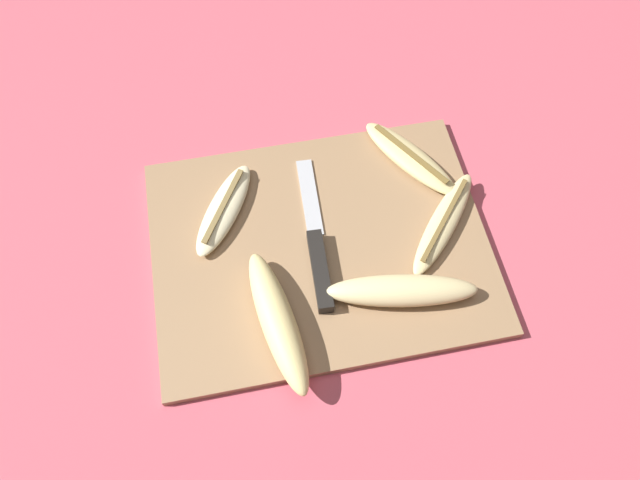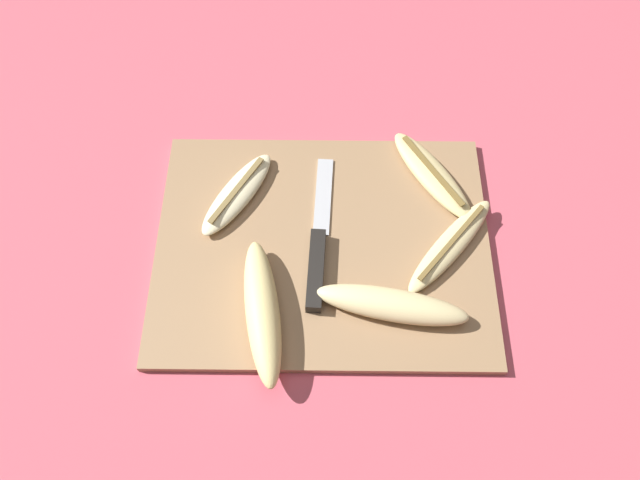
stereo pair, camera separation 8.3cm
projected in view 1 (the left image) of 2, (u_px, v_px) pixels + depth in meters
The scene contains 8 objects.
ground_plane at pixel (320, 248), 0.85m from camera, with size 4.00×4.00×0.00m, color #C65160.
cutting_board at pixel (320, 246), 0.84m from camera, with size 0.45×0.35×0.01m.
knife at pixel (318, 257), 0.82m from camera, with size 0.03×0.24×0.02m.
banana_mellow_near at pixel (443, 223), 0.84m from camera, with size 0.14×0.16×0.02m.
banana_spotted_left at pixel (410, 158), 0.89m from camera, with size 0.13×0.17×0.02m.
banana_pale_long at pixel (224, 209), 0.85m from camera, with size 0.12×0.16×0.02m.
banana_ripe_center at pixel (402, 291), 0.79m from camera, with size 0.20×0.08×0.03m.
banana_golden_short at pixel (278, 321), 0.76m from camera, with size 0.07×0.20×0.04m.
Camera 1 is at (-0.08, -0.40, 0.74)m, focal length 35.00 mm.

